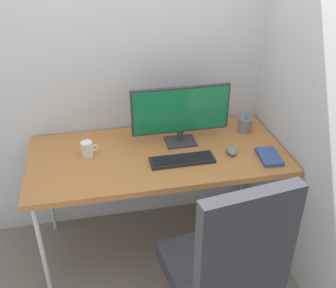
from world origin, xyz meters
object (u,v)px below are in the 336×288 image
keyboard (182,160)px  pen_holder (245,124)px  office_chair (227,264)px  coffee_mug (87,149)px  monitor (181,112)px  mouse (232,150)px  notebook (269,157)px

keyboard → pen_holder: bearing=29.3°
office_chair → coffee_mug: size_ratio=10.43×
monitor → keyboard: 0.31m
mouse → notebook: (0.20, -0.10, -0.01)m
mouse → pen_holder: size_ratio=0.59×
monitor → keyboard: size_ratio=1.60×
office_chair → notebook: size_ratio=5.64×
office_chair → notebook: (0.45, 0.57, 0.21)m
monitor → pen_holder: 0.49m
monitor → notebook: (0.48, -0.31, -0.20)m
keyboard → coffee_mug: size_ratio=3.66×
keyboard → pen_holder: 0.58m
pen_holder → notebook: pen_holder is taller
keyboard → mouse: mouse is taller
mouse → coffee_mug: coffee_mug is taller
office_chair → mouse: 0.75m
office_chair → notebook: office_chair is taller
office_chair → mouse: office_chair is taller
mouse → monitor: bearing=148.9°
monitor → pen_holder: bearing=6.3°
keyboard → monitor: bearing=79.7°
office_chair → keyboard: size_ratio=2.85×
office_chair → monitor: size_ratio=1.78×
monitor → coffee_mug: bearing=-174.9°
monitor → coffee_mug: 0.62m
notebook → coffee_mug: (-1.07, 0.25, 0.04)m
monitor → mouse: monitor is taller
notebook → office_chair: bearing=-123.6°
monitor → coffee_mug: (-0.59, -0.05, -0.16)m
notebook → coffee_mug: coffee_mug is taller
keyboard → notebook: size_ratio=1.98×
keyboard → coffee_mug: bearing=162.0°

